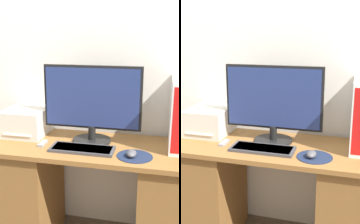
{
  "view_description": "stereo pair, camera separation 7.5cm",
  "coord_description": "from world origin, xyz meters",
  "views": [
    {
      "loc": [
        0.41,
        -1.59,
        1.49
      ],
      "look_at": [
        -0.04,
        0.28,
        0.98
      ],
      "focal_mm": 50.0,
      "sensor_mm": 36.0,
      "label": 1
    },
    {
      "loc": [
        0.48,
        -1.57,
        1.49
      ],
      "look_at": [
        -0.04,
        0.28,
        0.98
      ],
      "focal_mm": 50.0,
      "sensor_mm": 36.0,
      "label": 2
    }
  ],
  "objects": [
    {
      "name": "wall_back",
      "position": [
        0.0,
        0.62,
        1.35
      ],
      "size": [
        6.4,
        0.05,
        2.7
      ],
      "color": "white",
      "rests_on": "ground_plane"
    },
    {
      "name": "keyboard",
      "position": [
        -0.06,
        0.18,
        0.77
      ],
      "size": [
        0.4,
        0.16,
        0.02
      ],
      "color": "#3D3D42",
      "rests_on": "desk"
    },
    {
      "name": "monitor",
      "position": [
        -0.04,
        0.35,
        1.03
      ],
      "size": [
        0.65,
        0.26,
        0.51
      ],
      "color": "black",
      "rests_on": "desk"
    },
    {
      "name": "printer",
      "position": [
        -0.53,
        0.4,
        0.85
      ],
      "size": [
        0.29,
        0.34,
        0.19
      ],
      "color": "beige",
      "rests_on": "desk"
    },
    {
      "name": "mousepad",
      "position": [
        0.27,
        0.15,
        0.76
      ],
      "size": [
        0.21,
        0.21,
        0.0
      ],
      "color": "#19233D",
      "rests_on": "desk"
    },
    {
      "name": "mouse",
      "position": [
        0.25,
        0.14,
        0.78
      ],
      "size": [
        0.06,
        0.09,
        0.04
      ],
      "color": "#4C4C51",
      "rests_on": "mousepad"
    },
    {
      "name": "remote_control",
      "position": [
        -0.34,
        0.21,
        0.76
      ],
      "size": [
        0.04,
        0.11,
        0.02
      ],
      "color": "gray",
      "rests_on": "desk"
    },
    {
      "name": "desk",
      "position": [
        0.0,
        0.28,
        0.39
      ],
      "size": [
        1.42,
        0.56,
        0.76
      ],
      "color": "brown",
      "rests_on": "ground_plane"
    }
  ]
}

